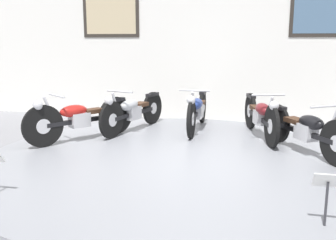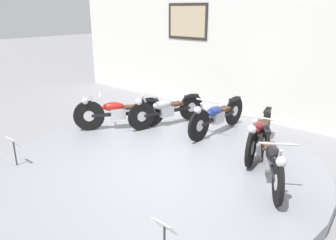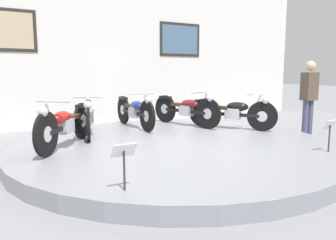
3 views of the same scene
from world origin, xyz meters
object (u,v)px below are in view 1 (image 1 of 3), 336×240
at_px(info_placard_front_centre, 328,188).
at_px(motorcycle_blue, 197,109).
at_px(motorcycle_black, 306,129).
at_px(motorcycle_maroon, 261,115).
at_px(motorcycle_red, 79,117).
at_px(motorcycle_silver, 132,110).

bearing_deg(info_placard_front_centre, motorcycle_blue, 115.52).
bearing_deg(motorcycle_black, motorcycle_blue, 145.87).
height_order(motorcycle_blue, motorcycle_black, motorcycle_blue).
relative_size(motorcycle_maroon, motorcycle_black, 1.16).
distance_m(motorcycle_red, motorcycle_maroon, 3.08).
bearing_deg(motorcycle_silver, motorcycle_red, -126.51).
bearing_deg(motorcycle_blue, info_placard_front_centre, -64.48).
bearing_deg(motorcycle_red, motorcycle_maroon, 16.47).
bearing_deg(motorcycle_maroon, motorcycle_red, -163.53).
relative_size(motorcycle_black, info_placard_front_centre, 3.32).
distance_m(motorcycle_blue, motorcycle_black, 2.17).
relative_size(motorcycle_red, motorcycle_blue, 0.82).
distance_m(motorcycle_silver, motorcycle_maroon, 2.31).
bearing_deg(motorcycle_black, motorcycle_red, 179.94).
height_order(motorcycle_silver, motorcycle_black, motorcycle_silver).
height_order(motorcycle_silver, motorcycle_maroon, motorcycle_maroon).
relative_size(motorcycle_red, motorcycle_black, 0.97).
relative_size(motorcycle_blue, info_placard_front_centre, 3.94).
bearing_deg(motorcycle_blue, motorcycle_red, -145.96).
xyz_separation_m(motorcycle_silver, motorcycle_maroon, (2.31, 0.00, 0.01)).
distance_m(motorcycle_black, info_placard_front_centre, 2.37).
height_order(motorcycle_blue, motorcycle_maroon, motorcycle_maroon).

